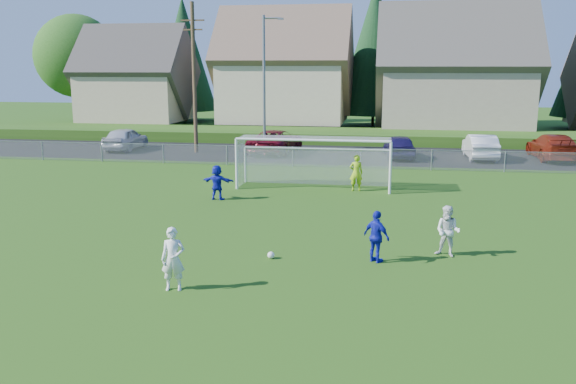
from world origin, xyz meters
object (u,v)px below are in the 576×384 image
(car_c, at_px, (276,142))
(player_white_a, at_px, (173,259))
(player_blue_a, at_px, (377,237))
(player_blue_b, at_px, (217,182))
(soccer_ball, at_px, (271,255))
(goalkeeper, at_px, (356,173))
(car_e, at_px, (399,146))
(player_white_b, at_px, (448,231))
(car_a, at_px, (125,139))
(car_g, at_px, (553,147))
(soccer_goal, at_px, (315,154))
(car_f, at_px, (480,147))

(car_c, bearing_deg, player_white_a, 101.69)
(player_blue_a, relative_size, player_blue_b, 1.03)
(player_white_a, xyz_separation_m, car_c, (-2.02, 25.98, -0.06))
(soccer_ball, relative_size, goalkeeper, 0.13)
(player_white_a, xyz_separation_m, player_blue_b, (-1.91, 11.03, -0.08))
(player_blue_a, xyz_separation_m, player_blue_b, (-7.16, 7.79, -0.02))
(car_e, bearing_deg, soccer_ball, 73.41)
(player_white_b, distance_m, car_c, 23.76)
(car_a, height_order, car_g, car_g)
(player_white_b, bearing_deg, player_blue_b, 166.54)
(player_white_a, relative_size, car_c, 0.30)
(car_e, xyz_separation_m, soccer_goal, (-4.26, -10.54, 0.87))
(car_e, bearing_deg, car_a, -8.29)
(player_blue_a, bearing_deg, car_f, -67.00)
(player_blue_b, height_order, soccer_goal, soccer_goal)
(soccer_goal, bearing_deg, goalkeeper, -14.92)
(car_f, bearing_deg, soccer_ball, 66.06)
(soccer_ball, height_order, goalkeeper, goalkeeper)
(player_white_b, xyz_separation_m, car_c, (-9.44, 21.81, -0.01))
(player_white_b, distance_m, car_e, 20.93)
(player_blue_a, distance_m, car_e, 21.85)
(player_blue_b, xyz_separation_m, soccer_goal, (3.93, 3.50, 0.85))
(player_blue_b, height_order, car_c, car_c)
(player_white_a, bearing_deg, player_white_b, 18.50)
(player_white_a, relative_size, soccer_goal, 0.23)
(player_white_b, height_order, soccer_goal, soccer_goal)
(car_a, bearing_deg, car_e, 177.58)
(goalkeeper, bearing_deg, soccer_goal, -21.00)
(player_white_b, xyz_separation_m, goalkeeper, (-3.35, 9.81, 0.06))
(car_e, xyz_separation_m, car_g, (9.62, 0.92, 0.06))
(player_blue_b, relative_size, car_f, 0.33)
(player_white_a, distance_m, player_blue_b, 11.20)
(player_blue_b, bearing_deg, car_e, -114.16)
(player_white_b, relative_size, car_a, 0.35)
(player_blue_a, distance_m, car_a, 29.02)
(soccer_goal, bearing_deg, player_blue_a, -74.01)
(car_e, distance_m, soccer_goal, 11.40)
(car_g, distance_m, soccer_goal, 18.02)
(goalkeeper, xyz_separation_m, car_c, (-6.09, 12.00, -0.07))
(car_a, xyz_separation_m, car_c, (10.82, 0.05, 0.00))
(soccer_ball, distance_m, car_e, 22.44)
(player_white_a, bearing_deg, goalkeeper, 62.91)
(car_f, xyz_separation_m, car_g, (4.51, 0.43, 0.03))
(player_white_b, relative_size, goalkeeper, 0.93)
(player_blue_b, xyz_separation_m, car_e, (8.18, 14.04, -0.02))
(player_blue_b, distance_m, car_e, 16.25)
(car_g, bearing_deg, player_white_a, 57.55)
(car_f, height_order, soccer_goal, soccer_goal)
(soccer_ball, xyz_separation_m, player_blue_a, (3.21, 0.19, 0.69))
(player_white_b, distance_m, goalkeeper, 10.37)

